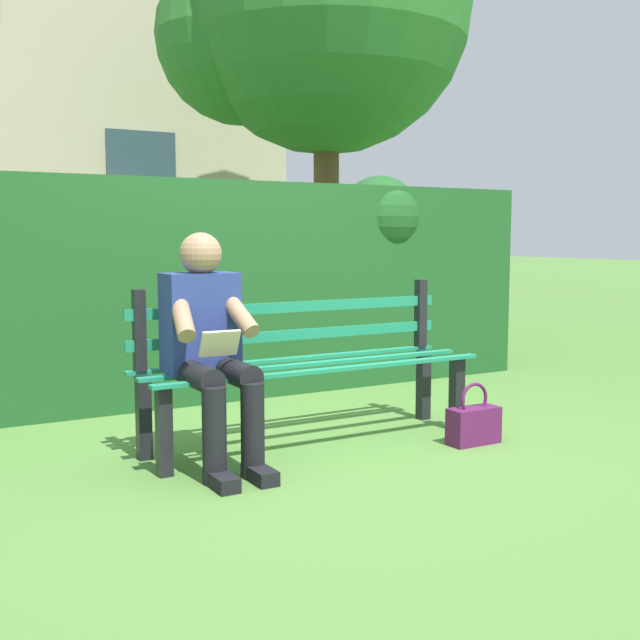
{
  "coord_description": "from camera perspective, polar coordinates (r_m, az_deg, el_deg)",
  "views": [
    {
      "loc": [
        2.12,
        3.8,
        1.18
      ],
      "look_at": [
        0.0,
        0.1,
        0.72
      ],
      "focal_mm": 43.78,
      "sensor_mm": 36.0,
      "label": 1
    }
  ],
  "objects": [
    {
      "name": "hedge_backdrop",
      "position": [
        5.74,
        -10.98,
        2.46
      ],
      "size": [
        5.95,
        0.81,
        1.67
      ],
      "color": "#1E5123",
      "rests_on": "ground"
    },
    {
      "name": "park_bench",
      "position": [
        4.47,
        -1.07,
        -3.26
      ],
      "size": [
        2.0,
        0.49,
        0.9
      ],
      "color": "black",
      "rests_on": "ground"
    },
    {
      "name": "handbag",
      "position": [
        4.56,
        11.17,
        -7.44
      ],
      "size": [
        0.31,
        0.13,
        0.35
      ],
      "color": "#59194C",
      "rests_on": "ground"
    },
    {
      "name": "tree",
      "position": [
        8.87,
        -0.63,
        21.5
      ],
      "size": [
        3.23,
        3.08,
        5.13
      ],
      "color": "brown",
      "rests_on": "ground"
    },
    {
      "name": "person_seated",
      "position": [
        4.01,
        -8.08,
        -1.62
      ],
      "size": [
        0.44,
        0.73,
        1.2
      ],
      "color": "navy",
      "rests_on": "ground"
    },
    {
      "name": "ground",
      "position": [
        4.51,
        -0.64,
        -9.01
      ],
      "size": [
        60.0,
        60.0,
        0.0
      ],
      "primitive_type": "plane",
      "color": "#517F38"
    }
  ]
}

